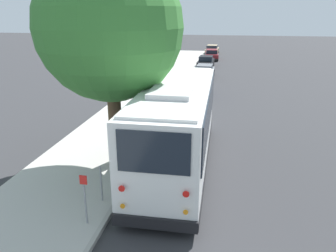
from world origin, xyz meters
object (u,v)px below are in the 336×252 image
at_px(sign_post_far, 101,183).
at_px(parked_sedan_tan, 212,50).
at_px(parked_sedan_blue, 195,87).
at_px(parked_sedan_gray, 204,72).
at_px(street_tree, 111,17).
at_px(sign_post_near, 85,199).
at_px(parked_sedan_black, 206,62).
at_px(parked_sedan_maroon, 212,55).
at_px(shuttle_bus, 177,123).

bearing_deg(sign_post_far, parked_sedan_tan, -1.99).
xyz_separation_m(parked_sedan_blue, parked_sedan_gray, (6.88, -0.26, -0.03)).
bearing_deg(parked_sedan_gray, street_tree, 175.31).
bearing_deg(street_tree, parked_sedan_tan, -2.84).
distance_m(street_tree, sign_post_far, 5.97).
height_order(parked_sedan_blue, parked_sedan_gray, parked_sedan_blue).
xyz_separation_m(parked_sedan_gray, sign_post_far, (-22.57, 1.72, 0.19)).
xyz_separation_m(sign_post_near, sign_post_far, (1.24, 0.00, -0.18)).
xyz_separation_m(parked_sedan_black, sign_post_near, (-30.58, 1.40, 0.38)).
height_order(parked_sedan_blue, parked_sedan_maroon, parked_sedan_maroon).
height_order(parked_sedan_black, street_tree, street_tree).
bearing_deg(parked_sedan_maroon, shuttle_bus, 176.17).
distance_m(shuttle_bus, street_tree, 4.63).
height_order(street_tree, sign_post_near, street_tree).
distance_m(parked_sedan_gray, parked_sedan_black, 6.77).
height_order(parked_sedan_gray, parked_sedan_tan, parked_sedan_tan).
distance_m(parked_sedan_blue, parked_sedan_gray, 6.88).
height_order(parked_sedan_blue, street_tree, street_tree).
bearing_deg(parked_sedan_black, parked_sedan_blue, -178.42).
relative_size(parked_sedan_gray, sign_post_near, 2.88).
bearing_deg(sign_post_far, parked_sedan_black, -2.72).
relative_size(parked_sedan_blue, sign_post_near, 2.78).
distance_m(parked_sedan_gray, street_tree, 20.30).
bearing_deg(parked_sedan_gray, parked_sedan_blue, 179.53).
xyz_separation_m(parked_sedan_gray, street_tree, (-19.48, 2.19, 5.28)).
bearing_deg(sign_post_near, street_tree, 6.21).
distance_m(parked_sedan_tan, sign_post_near, 43.43).
bearing_deg(sign_post_near, parked_sedan_black, -2.61).
distance_m(parked_sedan_gray, parked_sedan_tan, 19.59).
distance_m(parked_sedan_blue, parked_sedan_maroon, 20.06).
xyz_separation_m(parked_sedan_tan, sign_post_far, (-42.16, 1.47, 0.18)).
bearing_deg(sign_post_far, parked_sedan_maroon, -2.74).
height_order(shuttle_bus, sign_post_near, shuttle_bus).
height_order(parked_sedan_tan, sign_post_near, sign_post_near).
bearing_deg(shuttle_bus, sign_post_near, 154.68).
distance_m(shuttle_bus, sign_post_near, 4.90).
bearing_deg(sign_post_near, parked_sedan_maroon, -2.65).
relative_size(parked_sedan_gray, parked_sedan_black, 1.04).
bearing_deg(shuttle_bus, parked_sedan_maroon, -0.19).
height_order(shuttle_bus, parked_sedan_blue, shuttle_bus).
xyz_separation_m(parked_sedan_tan, street_tree, (-39.07, 1.94, 5.27)).
height_order(parked_sedan_maroon, street_tree, street_tree).
bearing_deg(parked_sedan_black, shuttle_bus, -177.37).
relative_size(parked_sedan_black, sign_post_near, 2.77).
bearing_deg(parked_sedan_blue, sign_post_far, 169.77).
distance_m(parked_sedan_black, parked_sedan_maroon, 6.44).
xyz_separation_m(shuttle_bus, parked_sedan_blue, (12.58, 0.54, -1.33)).
xyz_separation_m(parked_sedan_black, parked_sedan_tan, (12.83, -0.07, 0.02)).
distance_m(parked_sedan_blue, sign_post_far, 15.77).
bearing_deg(parked_sedan_tan, parked_sedan_gray, -176.50).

